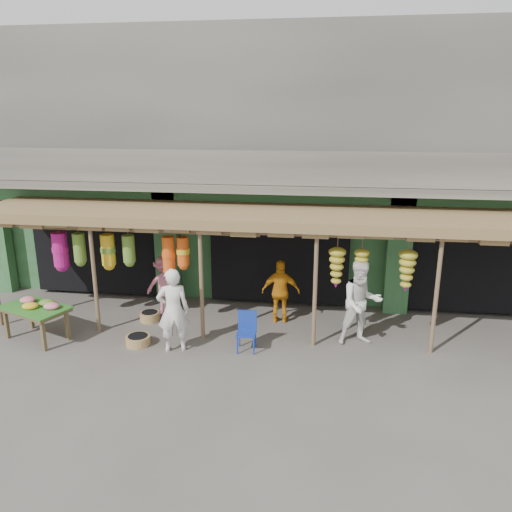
# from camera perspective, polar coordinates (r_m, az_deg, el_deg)

# --- Properties ---
(ground) EXTENTS (80.00, 80.00, 0.00)m
(ground) POSITION_cam_1_polar(r_m,az_deg,el_deg) (11.52, 1.54, -9.36)
(ground) COLOR #514C47
(ground) RESTS_ON ground
(building) EXTENTS (16.40, 6.80, 7.00)m
(building) POSITION_cam_1_polar(r_m,az_deg,el_deg) (15.32, 3.81, 10.19)
(building) COLOR gray
(building) RESTS_ON ground
(awning) EXTENTS (14.00, 2.70, 2.79)m
(awning) POSITION_cam_1_polar(r_m,az_deg,el_deg) (11.45, 1.47, 4.14)
(awning) COLOR brown
(awning) RESTS_ON ground
(flower_table) EXTENTS (1.74, 1.39, 0.91)m
(flower_table) POSITION_cam_1_polar(r_m,az_deg,el_deg) (12.23, -23.81, -5.50)
(flower_table) COLOR brown
(flower_table) RESTS_ON ground
(blue_chair) EXTENTS (0.43, 0.44, 0.86)m
(blue_chair) POSITION_cam_1_polar(r_m,az_deg,el_deg) (10.83, -1.05, -8.29)
(blue_chair) COLOR navy
(blue_chair) RESTS_ON ground
(basket_mid) EXTENTS (0.55, 0.55, 0.21)m
(basket_mid) POSITION_cam_1_polar(r_m,az_deg,el_deg) (11.47, -13.32, -9.36)
(basket_mid) COLOR olive
(basket_mid) RESTS_ON ground
(basket_right) EXTENTS (0.59, 0.59, 0.22)m
(basket_right) POSITION_cam_1_polar(r_m,az_deg,el_deg) (12.65, -12.03, -6.76)
(basket_right) COLOR #9A7A47
(basket_right) RESTS_ON ground
(person_front) EXTENTS (0.78, 0.63, 1.85)m
(person_front) POSITION_cam_1_polar(r_m,az_deg,el_deg) (10.75, -9.45, -6.13)
(person_front) COLOR white
(person_front) RESTS_ON ground
(person_right) EXTENTS (1.09, 0.94, 1.92)m
(person_right) POSITION_cam_1_polar(r_m,az_deg,el_deg) (11.14, 11.91, -5.24)
(person_right) COLOR white
(person_right) RESTS_ON ground
(person_vendor) EXTENTS (0.93, 0.41, 1.57)m
(person_vendor) POSITION_cam_1_polar(r_m,az_deg,el_deg) (12.08, 2.85, -4.08)
(person_vendor) COLOR orange
(person_vendor) RESTS_ON ground
(person_shopper) EXTENTS (0.98, 0.57, 1.51)m
(person_shopper) POSITION_cam_1_polar(r_m,az_deg,el_deg) (12.80, -10.37, -3.29)
(person_shopper) COLOR #C96A83
(person_shopper) RESTS_ON ground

